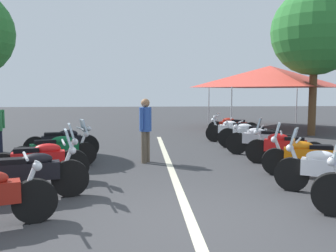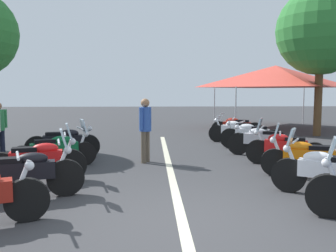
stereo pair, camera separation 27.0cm
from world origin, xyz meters
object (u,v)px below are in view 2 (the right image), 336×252
at_px(motorcycle_left_row_3, 56,149).
at_px(motorcycle_right_row_3, 284,147).
at_px(motorcycle_left_row_2, 38,160).
at_px(motorcycle_left_row_4, 64,142).
at_px(motorcycle_right_row_7, 236,127).
at_px(bystander_3, 145,125).
at_px(motorcycle_right_row_6, 237,131).
at_px(motorcycle_left_row_1, 24,173).
at_px(motorcycle_right_row_1, 327,171).
at_px(motorcycle_right_row_4, 263,141).
at_px(event_tent, 276,76).
at_px(roadside_tree_1, 321,31).
at_px(motorcycle_right_row_5, 252,135).
at_px(motorcycle_right_row_2, 307,157).

height_order(motorcycle_left_row_3, motorcycle_right_row_3, motorcycle_right_row_3).
relative_size(motorcycle_left_row_2, motorcycle_left_row_4, 0.98).
relative_size(motorcycle_left_row_4, motorcycle_right_row_7, 1.06).
bearing_deg(bystander_3, motorcycle_left_row_4, -168.42).
bearing_deg(motorcycle_right_row_6, bystander_3, 75.04).
height_order(motorcycle_left_row_1, motorcycle_right_row_1, motorcycle_left_row_1).
relative_size(motorcycle_left_row_3, motorcycle_right_row_4, 0.99).
xyz_separation_m(motorcycle_left_row_3, motorcycle_right_row_7, (5.27, -5.78, 0.01)).
relative_size(motorcycle_left_row_4, event_tent, 0.35).
xyz_separation_m(motorcycle_right_row_4, roadside_tree_1, (4.70, -3.81, 3.93)).
bearing_deg(motorcycle_right_row_5, motorcycle_right_row_6, -64.99).
distance_m(motorcycle_right_row_1, event_tent, 12.42).
distance_m(motorcycle_right_row_3, motorcycle_right_row_5, 2.67).
xyz_separation_m(motorcycle_left_row_1, motorcycle_left_row_2, (1.14, 0.11, 0.00)).
height_order(motorcycle_right_row_1, bystander_3, bystander_3).
relative_size(motorcycle_left_row_2, motorcycle_right_row_3, 1.06).
distance_m(motorcycle_right_row_6, roadside_tree_1, 5.92).
xyz_separation_m(motorcycle_right_row_1, motorcycle_right_row_3, (2.72, -0.25, -0.00)).
height_order(motorcycle_right_row_6, motorcycle_right_row_7, motorcycle_right_row_7).
relative_size(motorcycle_right_row_2, motorcycle_right_row_7, 1.01).
relative_size(motorcycle_right_row_2, roadside_tree_1, 0.31).
bearing_deg(bystander_3, motorcycle_left_row_3, -137.45).
relative_size(motorcycle_right_row_4, bystander_3, 1.16).
height_order(motorcycle_left_row_2, motorcycle_right_row_3, motorcycle_left_row_2).
xyz_separation_m(motorcycle_left_row_4, motorcycle_right_row_4, (0.04, -5.73, 0.00)).
bearing_deg(motorcycle_left_row_4, motorcycle_left_row_2, -98.71).
height_order(motorcycle_left_row_3, roadside_tree_1, roadside_tree_1).
bearing_deg(motorcycle_right_row_6, motorcycle_right_row_2, 121.78).
relative_size(motorcycle_left_row_1, motorcycle_left_row_2, 1.04).
bearing_deg(bystander_3, motorcycle_right_row_4, 40.88).
bearing_deg(motorcycle_right_row_5, motorcycle_right_row_7, -74.72).
distance_m(motorcycle_right_row_6, bystander_3, 4.78).
distance_m(motorcycle_right_row_1, motorcycle_right_row_6, 6.69).
bearing_deg(motorcycle_left_row_3, motorcycle_left_row_4, 71.27).
height_order(motorcycle_left_row_1, roadside_tree_1, roadside_tree_1).
bearing_deg(bystander_3, motorcycle_right_row_6, 74.78).
bearing_deg(motorcycle_left_row_3, event_tent, 22.55).
height_order(motorcycle_left_row_1, motorcycle_left_row_3, motorcycle_left_row_1).
bearing_deg(roadside_tree_1, motorcycle_left_row_1, 132.89).
bearing_deg(motorcycle_right_row_4, roadside_tree_1, -101.85).
bearing_deg(motorcycle_right_row_5, motorcycle_left_row_1, 61.56).
relative_size(motorcycle_right_row_3, motorcycle_right_row_7, 0.98).
xyz_separation_m(motorcycle_right_row_1, motorcycle_right_row_5, (5.38, -0.15, -0.00)).
bearing_deg(motorcycle_right_row_7, motorcycle_left_row_3, 69.89).
bearing_deg(motorcycle_left_row_3, motorcycle_right_row_7, 18.49).
height_order(motorcycle_left_row_3, motorcycle_right_row_6, motorcycle_left_row_3).
relative_size(motorcycle_right_row_3, motorcycle_right_row_5, 0.92).
bearing_deg(motorcycle_right_row_3, roadside_tree_1, -97.53).
bearing_deg(motorcycle_right_row_2, motorcycle_right_row_1, 99.88).
height_order(motorcycle_left_row_4, bystander_3, bystander_3).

